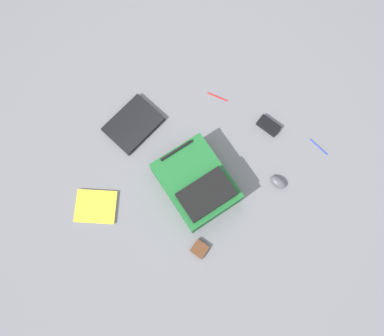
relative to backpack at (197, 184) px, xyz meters
name	(u,v)px	position (x,y,z in m)	size (l,w,h in m)	color
ground_plane	(190,169)	(0.06, 0.10, -0.09)	(4.03, 4.03, 0.00)	slate
backpack	(197,184)	(0.00, 0.00, 0.00)	(0.46, 0.52, 0.20)	#1E662D
laptop	(133,124)	(0.07, 0.54, -0.07)	(0.34, 0.27, 0.03)	black
book_comic	(96,207)	(-0.45, 0.39, -0.08)	(0.29, 0.30, 0.02)	silver
computer_mouse	(278,182)	(0.31, -0.36, -0.06)	(0.06, 0.10, 0.04)	#4C4C51
power_brick	(268,126)	(0.56, -0.12, -0.07)	(0.07, 0.14, 0.04)	black
pen_black	(217,96)	(0.53, 0.24, -0.08)	(0.01, 0.01, 0.13)	red
pen_blue	(319,147)	(0.64, -0.43, -0.08)	(0.01, 0.01, 0.14)	#1933B2
earbud_pouch	(200,249)	(-0.27, -0.23, -0.07)	(0.08, 0.08, 0.03)	#59331E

